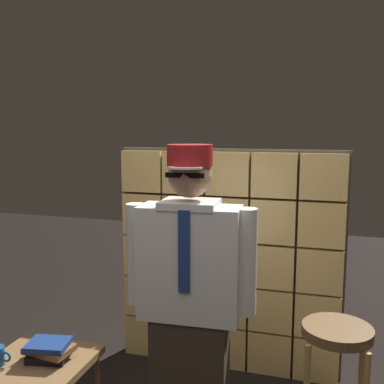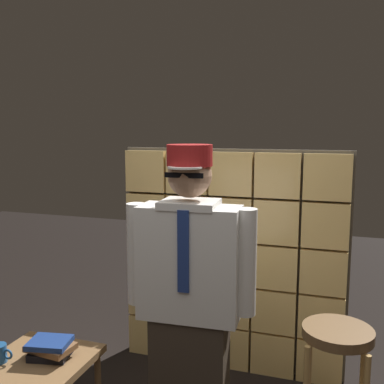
% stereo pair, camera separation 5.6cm
% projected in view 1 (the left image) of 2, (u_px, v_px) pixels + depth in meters
% --- Properties ---
extents(glass_block_wall, '(1.63, 0.10, 1.63)m').
position_uv_depth(glass_block_wall, '(227.00, 262.00, 3.20)').
color(glass_block_wall, '#F2C672').
rests_on(glass_block_wall, ground).
extents(standing_person, '(0.67, 0.29, 1.68)m').
position_uv_depth(standing_person, '(190.00, 304.00, 2.24)').
color(standing_person, '#382D23').
rests_on(standing_person, ground).
extents(bar_stool, '(0.34, 0.34, 0.80)m').
position_uv_depth(bar_stool, '(336.00, 366.00, 2.18)').
color(bar_stool, brown).
rests_on(bar_stool, ground).
extents(side_table, '(0.52, 0.52, 0.55)m').
position_uv_depth(side_table, '(38.00, 374.00, 2.33)').
color(side_table, brown).
rests_on(side_table, ground).
extents(book_stack, '(0.25, 0.21, 0.10)m').
position_uv_depth(book_stack, '(49.00, 350.00, 2.34)').
color(book_stack, black).
rests_on(book_stack, side_table).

